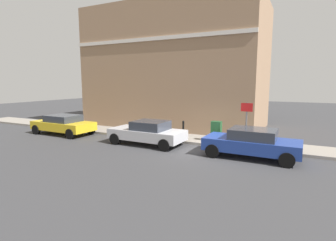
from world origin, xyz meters
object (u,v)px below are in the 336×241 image
bollard_far_kerb (152,128)px  street_sign (246,118)px  car_blue (252,142)px  utility_cabinet (216,132)px  car_yellow (63,124)px  car_silver (148,132)px  bollard_near_cabinet (183,129)px

bollard_far_kerb → street_sign: 5.67m
car_blue → bollard_far_kerb: car_blue is taller
utility_cabinet → car_yellow: bearing=100.7°
bollard_far_kerb → car_silver: bearing=-159.5°
car_silver → car_yellow: car_silver is taller
car_silver → bollard_far_kerb: (1.33, 0.50, 0.00)m
car_silver → bollard_near_cabinet: size_ratio=4.14×
car_yellow → bollard_near_cabinet: (1.99, -7.94, 0.01)m
bollard_near_cabinet → utility_cabinet: bearing=-92.8°
utility_cabinet → bollard_near_cabinet: size_ratio=1.11×
car_silver → street_sign: (1.49, -5.09, 0.96)m
car_silver → bollard_far_kerb: 1.42m
utility_cabinet → car_silver: bearing=119.3°
bollard_far_kerb → car_yellow: bearing=102.1°
car_silver → car_yellow: bearing=1.2°
utility_cabinet → bollard_far_kerb: utility_cabinet is taller
car_blue → bollard_near_cabinet: car_blue is taller
car_blue → bollard_far_kerb: 6.30m
car_yellow → street_sign: size_ratio=1.91×
car_silver → street_sign: street_sign is taller
bollard_near_cabinet → car_yellow: bearing=104.1°
utility_cabinet → car_blue: bearing=-130.7°
car_silver → utility_cabinet: (1.90, -3.38, -0.02)m
bollard_near_cabinet → street_sign: bearing=-97.7°
utility_cabinet → street_sign: bearing=-103.6°
car_blue → car_yellow: (0.06, 12.29, -0.02)m
utility_cabinet → street_sign: 2.01m
street_sign → utility_cabinet: bearing=76.4°
bollard_near_cabinet → bollard_far_kerb: (-0.67, 1.80, 0.00)m
car_silver → bollard_near_cabinet: (2.00, -1.30, 0.00)m
car_blue → utility_cabinet: (1.95, 2.27, -0.03)m
utility_cabinet → bollard_far_kerb: (-0.57, 3.87, 0.02)m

